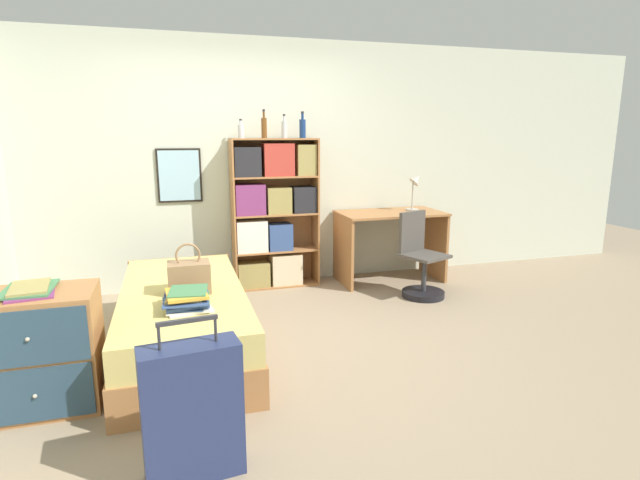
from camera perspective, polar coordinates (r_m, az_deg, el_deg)
name	(u,v)px	position (r m, az deg, el deg)	size (l,w,h in m)	color
ground_plane	(270,340)	(4.10, -5.71, -11.29)	(14.00, 14.00, 0.00)	gray
wall_back	(237,165)	(5.41, -9.41, 8.47)	(10.00, 0.09, 2.60)	beige
bed	(184,319)	(3.97, -15.28, -8.74)	(0.91, 2.06, 0.49)	#A36B3D
handbag	(189,276)	(3.76, -14.73, -4.05)	(0.30, 0.22, 0.37)	#93704C
book_stack_on_bed	(187,300)	(3.43, -14.99, -6.62)	(0.33, 0.36, 0.12)	silver
suitcase	(192,412)	(2.56, -14.37, -18.47)	(0.48, 0.23, 0.80)	navy
dresser	(42,350)	(3.46, -29.21, -10.95)	(0.65, 0.49, 0.72)	#A36B3D
magazine_pile_on_dresser	(30,289)	(3.37, -30.25, -4.90)	(0.30, 0.39, 0.04)	#7A336B
bookcase	(272,213)	(5.31, -5.52, 3.10)	(0.91, 0.30, 1.58)	#A36B3D
bottle_green	(241,131)	(5.24, -9.02, 12.22)	(0.06, 0.06, 0.19)	#B7BCC1
bottle_brown	(264,127)	(5.23, -6.41, 12.70)	(0.06, 0.06, 0.29)	brown
bottle_clear	(284,129)	(5.29, -4.11, 12.55)	(0.06, 0.06, 0.24)	#B7BCC1
bottle_blue	(303,128)	(5.32, -2.01, 12.69)	(0.07, 0.07, 0.27)	navy
desk	(390,234)	(5.60, 8.01, 0.71)	(1.14, 0.64, 0.78)	#A36B3D
desk_lamp	(416,185)	(5.70, 10.88, 6.18)	(0.20, 0.15, 0.43)	#ADA89E
desk_chair	(421,269)	(5.16, 11.42, -3.29)	(0.50, 0.50, 0.85)	black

